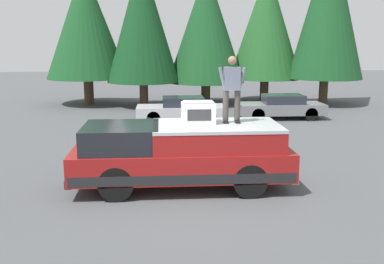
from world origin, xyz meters
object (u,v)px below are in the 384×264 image
Objects in this scene: pickup_truck at (182,154)px; person_on_truck_bed at (232,88)px; parked_car_grey at (281,107)px; compressor_unit at (198,112)px; parked_car_silver at (181,109)px.

pickup_truck is 3.28× the size of person_on_truck_bed.
parked_car_grey is (9.96, -5.32, -0.29)m from pickup_truck.
parked_car_silver is (9.28, -0.02, -1.35)m from compressor_unit.
pickup_truck is at bearing 151.86° from parked_car_grey.
parked_car_grey is at bearing -22.43° from person_on_truck_bed.
pickup_truck reaches higher than parked_car_grey.
pickup_truck is 2.12m from person_on_truck_bed.
person_on_truck_bed is at bearing -83.06° from pickup_truck.
parked_car_grey is at bearing -83.94° from parked_car_silver.
person_on_truck_bed is (-0.01, -0.85, 0.62)m from compressor_unit.
compressor_unit is 11.03m from parked_car_grey.
person_on_truck_bed is at bearing -90.38° from compressor_unit.
parked_car_grey is (9.79, -4.90, -1.35)m from compressor_unit.
compressor_unit is 9.37m from parked_car_silver.
person_on_truck_bed is 0.41× the size of parked_car_silver.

